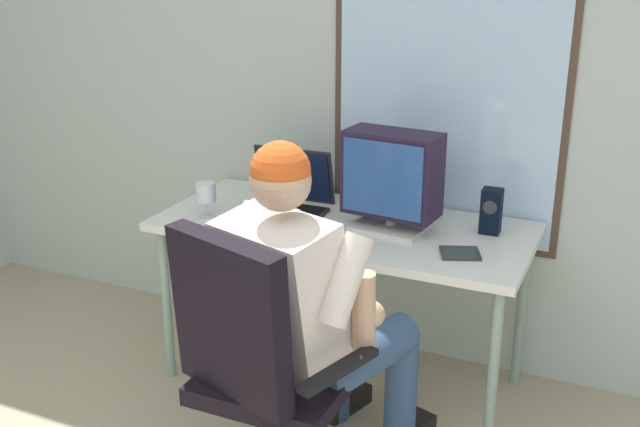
{
  "coord_description": "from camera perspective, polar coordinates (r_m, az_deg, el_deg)",
  "views": [
    {
      "loc": [
        0.92,
        -0.52,
        1.8
      ],
      "look_at": [
        -0.11,
        1.77,
        0.91
      ],
      "focal_mm": 42.46,
      "sensor_mm": 36.0,
      "label": 1
    }
  ],
  "objects": [
    {
      "name": "wine_glass",
      "position": [
        3.15,
        -8.6,
        1.46
      ],
      "size": [
        0.08,
        0.08,
        0.15
      ],
      "color": "silver",
      "rests_on": "desk"
    },
    {
      "name": "laptop",
      "position": [
        3.22,
        -2.57,
        1.39
      ],
      "size": [
        0.36,
        0.32,
        0.26
      ],
      "color": "black",
      "rests_on": "desk"
    },
    {
      "name": "cd_case",
      "position": [
        2.82,
        10.51,
        -2.96
      ],
      "size": [
        0.18,
        0.17,
        0.01
      ],
      "color": "#252E2B",
      "rests_on": "desk"
    },
    {
      "name": "desk",
      "position": [
        3.11,
        1.76,
        -1.71
      ],
      "size": [
        1.52,
        0.69,
        0.73
      ],
      "color": "gray",
      "rests_on": "ground"
    },
    {
      "name": "crt_monitor",
      "position": [
        2.97,
        5.44,
        2.81
      ],
      "size": [
        0.39,
        0.25,
        0.4
      ],
      "color": "beige",
      "rests_on": "desk"
    },
    {
      "name": "wall_rear",
      "position": [
        3.25,
        7.75,
        11.41
      ],
      "size": [
        5.09,
        0.08,
        2.71
      ],
      "color": "#B7C3B7",
      "rests_on": "ground"
    },
    {
      "name": "desk_speaker",
      "position": [
        3.03,
        12.78,
        0.18
      ],
      "size": [
        0.08,
        0.08,
        0.18
      ],
      "color": "black",
      "rests_on": "desk"
    },
    {
      "name": "office_chair",
      "position": [
        2.41,
        -4.81,
        -10.72
      ],
      "size": [
        0.63,
        0.58,
        1.02
      ],
      "color": "black",
      "rests_on": "ground"
    },
    {
      "name": "person_seated",
      "position": [
        2.55,
        -0.66,
        -6.99
      ],
      "size": [
        0.66,
        0.86,
        1.26
      ],
      "color": "#344C6E",
      "rests_on": "ground"
    }
  ]
}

